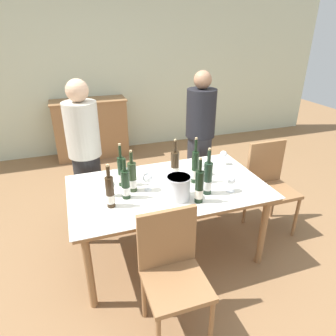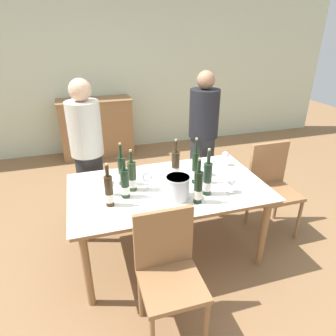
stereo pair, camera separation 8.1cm
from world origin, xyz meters
TOP-DOWN VIEW (x-y plane):
  - ground_plane at (0.00, 0.00)m, footprint 12.00×12.00m
  - back_wall at (0.00, 2.99)m, footprint 8.00×0.10m
  - sideboard_cabinet at (-0.42, 2.70)m, footprint 1.18×0.46m
  - dining_table at (0.00, 0.00)m, footprint 1.71×1.00m
  - ice_bucket at (0.02, -0.22)m, footprint 0.20×0.20m
  - wine_bottle_0 at (0.27, -0.22)m, footprint 0.07×0.07m
  - wine_bottle_1 at (-0.53, -0.16)m, footprint 0.07×0.07m
  - wine_bottle_2 at (-0.31, 0.03)m, footprint 0.08×0.08m
  - wine_bottle_3 at (0.25, 0.00)m, footprint 0.06×0.06m
  - wine_bottle_4 at (-0.39, -0.07)m, footprint 0.07×0.07m
  - wine_bottle_5 at (0.15, -0.32)m, footprint 0.07×0.07m
  - wine_bottle_6 at (-0.38, 0.16)m, footprint 0.06×0.06m
  - wine_bottle_7 at (0.12, 0.15)m, footprint 0.08×0.08m
  - wine_glass_0 at (0.40, 0.11)m, footprint 0.08×0.08m
  - wine_glass_1 at (-0.18, -0.01)m, footprint 0.08×0.08m
  - wine_glass_2 at (0.48, -0.25)m, footprint 0.08×0.08m
  - wine_glass_3 at (0.68, 0.26)m, footprint 0.07×0.07m
  - wine_glass_4 at (-0.50, 0.00)m, footprint 0.07×0.07m
  - chair_right_end at (1.15, 0.09)m, footprint 0.42×0.42m
  - chair_near_front at (-0.22, -0.73)m, footprint 0.42×0.42m
  - person_host at (-0.64, 0.74)m, footprint 0.33×0.33m
  - person_guest_left at (0.66, 0.78)m, footprint 0.33×0.33m

SIDE VIEW (x-z plane):
  - ground_plane at x=0.00m, z-range 0.00..0.00m
  - sideboard_cabinet at x=-0.42m, z-range 0.00..0.95m
  - chair_near_front at x=-0.22m, z-range 0.07..0.99m
  - chair_right_end at x=1.15m, z-range 0.07..1.02m
  - dining_table at x=0.00m, z-range 0.30..1.03m
  - person_host at x=-0.64m, z-range 0.00..1.58m
  - person_guest_left at x=0.66m, z-range 0.00..1.59m
  - wine_glass_4 at x=-0.50m, z-range 0.76..0.90m
  - wine_glass_2 at x=0.48m, z-range 0.76..0.90m
  - wine_glass_0 at x=0.40m, z-range 0.76..0.91m
  - ice_bucket at x=0.02m, z-range 0.74..0.94m
  - wine_glass_3 at x=0.68m, z-range 0.77..0.91m
  - wine_glass_1 at x=-0.18m, z-range 0.77..0.93m
  - wine_bottle_4 at x=-0.39m, z-range 0.68..1.03m
  - wine_bottle_7 at x=0.12m, z-range 0.67..1.05m
  - wine_bottle_1 at x=-0.53m, z-range 0.68..1.04m
  - wine_bottle_2 at x=-0.31m, z-range 0.67..1.05m
  - wine_bottle_6 at x=-0.38m, z-range 0.67..1.06m
  - wine_bottle_5 at x=0.15m, z-range 0.67..1.06m
  - wine_bottle_0 at x=0.27m, z-range 0.67..1.08m
  - wine_bottle_3 at x=0.25m, z-range 0.67..1.09m
  - back_wall at x=0.00m, z-range 0.00..2.80m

